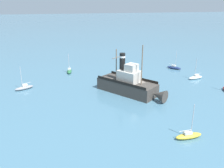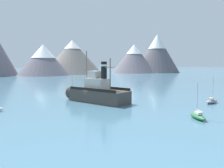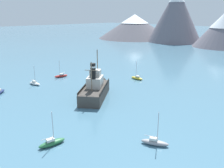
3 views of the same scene
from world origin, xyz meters
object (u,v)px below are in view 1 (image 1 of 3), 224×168
at_px(sailboat_navy, 174,67).
at_px(old_tugboat, 129,84).
at_px(sailboat_green, 69,71).
at_px(sailboat_grey, 24,87).
at_px(sailboat_yellow, 189,135).
at_px(sailboat_white, 196,77).

bearing_deg(sailboat_navy, old_tugboat, 39.51).
xyz_separation_m(old_tugboat, sailboat_green, (10.63, -17.09, -1.40)).
distance_m(sailboat_grey, sailboat_yellow, 33.77).
bearing_deg(sailboat_green, old_tugboat, 121.88).
xyz_separation_m(sailboat_white, sailboat_navy, (0.86, -8.97, 0.00)).
distance_m(old_tugboat, sailboat_grey, 21.69).
relative_size(old_tugboat, sailboat_yellow, 2.76).
relative_size(old_tugboat, sailboat_green, 2.76).
bearing_deg(sailboat_white, old_tugboat, 15.62).
height_order(old_tugboat, sailboat_white, old_tugboat).
height_order(old_tugboat, sailboat_navy, old_tugboat).
distance_m(sailboat_white, sailboat_navy, 9.01).
bearing_deg(sailboat_yellow, sailboat_white, -123.65).
distance_m(old_tugboat, sailboat_white, 18.49).
xyz_separation_m(old_tugboat, sailboat_white, (-17.76, -4.97, -1.40)).
relative_size(old_tugboat, sailboat_white, 2.76).
bearing_deg(sailboat_green, sailboat_navy, 173.46).
height_order(old_tugboat, sailboat_yellow, old_tugboat).
bearing_deg(old_tugboat, sailboat_green, -58.12).
bearing_deg(sailboat_white, sailboat_navy, -84.51).
relative_size(sailboat_grey, sailboat_navy, 1.00).
height_order(sailboat_navy, sailboat_yellow, same).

